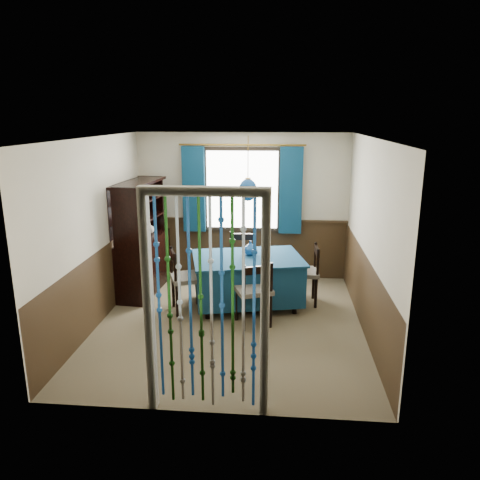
# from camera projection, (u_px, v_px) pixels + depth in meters

# --- Properties ---
(floor) EXTENTS (4.00, 4.00, 0.00)m
(floor) POSITION_uv_depth(u_px,v_px,m) (230.00, 323.00, 6.43)
(floor) COLOR brown
(floor) RESTS_ON ground
(ceiling) EXTENTS (4.00, 4.00, 0.00)m
(ceiling) POSITION_uv_depth(u_px,v_px,m) (229.00, 138.00, 5.78)
(ceiling) COLOR silver
(ceiling) RESTS_ON ground
(wall_back) EXTENTS (3.60, 0.00, 3.60)m
(wall_back) POSITION_uv_depth(u_px,v_px,m) (242.00, 207.00, 8.03)
(wall_back) COLOR beige
(wall_back) RESTS_ON ground
(wall_front) EXTENTS (3.60, 0.00, 3.60)m
(wall_front) POSITION_uv_depth(u_px,v_px,m) (205.00, 291.00, 4.18)
(wall_front) COLOR beige
(wall_front) RESTS_ON ground
(wall_left) EXTENTS (0.00, 4.00, 4.00)m
(wall_left) POSITION_uv_depth(u_px,v_px,m) (96.00, 232.00, 6.26)
(wall_left) COLOR beige
(wall_left) RESTS_ON ground
(wall_right) EXTENTS (0.00, 4.00, 4.00)m
(wall_right) POSITION_uv_depth(u_px,v_px,m) (370.00, 239.00, 5.95)
(wall_right) COLOR beige
(wall_right) RESTS_ON ground
(wainscot_back) EXTENTS (3.60, 0.00, 3.60)m
(wainscot_back) POSITION_uv_depth(u_px,v_px,m) (242.00, 249.00, 8.21)
(wainscot_back) COLOR #352414
(wainscot_back) RESTS_ON ground
(wainscot_front) EXTENTS (3.60, 0.00, 3.60)m
(wainscot_front) POSITION_uv_depth(u_px,v_px,m) (207.00, 365.00, 4.39)
(wainscot_front) COLOR #352414
(wainscot_front) RESTS_ON ground
(wainscot_left) EXTENTS (0.00, 4.00, 4.00)m
(wainscot_left) POSITION_uv_depth(u_px,v_px,m) (101.00, 285.00, 6.45)
(wainscot_left) COLOR #352414
(wainscot_left) RESTS_ON ground
(wainscot_right) EXTENTS (0.00, 4.00, 4.00)m
(wainscot_right) POSITION_uv_depth(u_px,v_px,m) (365.00, 294.00, 6.15)
(wainscot_right) COLOR #352414
(wainscot_right) RESTS_ON ground
(window) EXTENTS (1.32, 0.12, 1.42)m
(window) POSITION_uv_depth(u_px,v_px,m) (242.00, 190.00, 7.91)
(window) COLOR black
(window) RESTS_ON wall_back
(doorway) EXTENTS (1.16, 0.12, 2.18)m
(doorway) POSITION_uv_depth(u_px,v_px,m) (206.00, 309.00, 4.29)
(doorway) COLOR silver
(doorway) RESTS_ON ground
(dining_table) EXTENTS (1.78, 1.42, 0.76)m
(dining_table) POSITION_uv_depth(u_px,v_px,m) (247.00, 278.00, 6.93)
(dining_table) COLOR #0F334F
(dining_table) RESTS_ON floor
(chair_near) EXTENTS (0.58, 0.57, 0.92)m
(chair_near) POSITION_uv_depth(u_px,v_px,m) (254.00, 291.00, 6.27)
(chair_near) COLOR black
(chair_near) RESTS_ON floor
(chair_far) EXTENTS (0.49, 0.47, 0.94)m
(chair_far) POSITION_uv_depth(u_px,v_px,m) (242.00, 261.00, 7.55)
(chair_far) COLOR black
(chair_far) RESTS_ON floor
(chair_left) EXTENTS (0.58, 0.59, 0.94)m
(chair_left) POSITION_uv_depth(u_px,v_px,m) (185.00, 278.00, 6.73)
(chair_left) COLOR black
(chair_left) RESTS_ON floor
(chair_right) EXTENTS (0.45, 0.47, 0.91)m
(chair_right) POSITION_uv_depth(u_px,v_px,m) (306.00, 273.00, 7.01)
(chair_right) COLOR black
(chair_right) RESTS_ON floor
(sideboard) EXTENTS (0.59, 1.40, 1.78)m
(sideboard) POSITION_uv_depth(u_px,v_px,m) (142.00, 254.00, 7.49)
(sideboard) COLOR black
(sideboard) RESTS_ON floor
(pendant_lamp) EXTENTS (0.26, 0.26, 0.91)m
(pendant_lamp) POSITION_uv_depth(u_px,v_px,m) (248.00, 190.00, 6.59)
(pendant_lamp) COLOR olive
(pendant_lamp) RESTS_ON ceiling
(vase_table) EXTENTS (0.22, 0.22, 0.19)m
(vase_table) POSITION_uv_depth(u_px,v_px,m) (250.00, 248.00, 6.95)
(vase_table) COLOR navy
(vase_table) RESTS_ON dining_table
(bowl_shelf) EXTENTS (0.29, 0.29, 0.06)m
(bowl_shelf) POSITION_uv_depth(u_px,v_px,m) (137.00, 220.00, 6.99)
(bowl_shelf) COLOR beige
(bowl_shelf) RESTS_ON sideboard
(vase_sideboard) EXTENTS (0.20, 0.20, 0.18)m
(vase_sideboard) POSITION_uv_depth(u_px,v_px,m) (150.00, 227.00, 7.70)
(vase_sideboard) COLOR beige
(vase_sideboard) RESTS_ON sideboard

